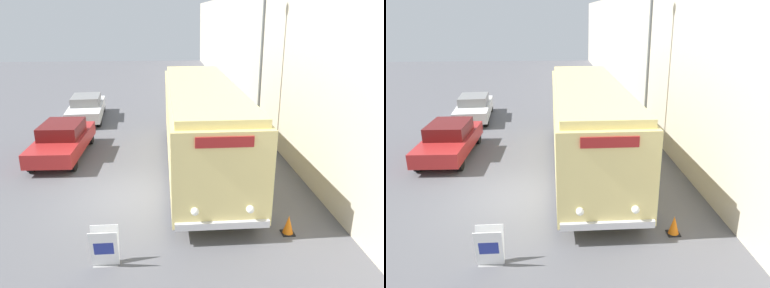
{
  "view_description": "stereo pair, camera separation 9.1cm",
  "coord_description": "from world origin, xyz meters",
  "views": [
    {
      "loc": [
        1.36,
        -11.65,
        5.95
      ],
      "look_at": [
        2.26,
        -0.28,
        1.98
      ],
      "focal_mm": 35.0,
      "sensor_mm": 36.0,
      "label": 1
    },
    {
      "loc": [
        1.45,
        -11.66,
        5.95
      ],
      "look_at": [
        2.26,
        -0.28,
        1.98
      ],
      "focal_mm": 35.0,
      "sensor_mm": 36.0,
      "label": 2
    }
  ],
  "objects": [
    {
      "name": "ground_plane",
      "position": [
        0.0,
        0.0,
        0.0
      ],
      "size": [
        80.0,
        80.0,
        0.0
      ],
      "primitive_type": "plane",
      "color": "#56565B"
    },
    {
      "name": "building_wall_right",
      "position": [
        6.72,
        10.0,
        3.63
      ],
      "size": [
        0.3,
        60.0,
        7.26
      ],
      "color": "beige",
      "rests_on": "ground_plane"
    },
    {
      "name": "vintage_bus",
      "position": [
        2.86,
        2.39,
        1.93
      ],
      "size": [
        2.69,
        10.86,
        3.44
      ],
      "color": "black",
      "rests_on": "ground_plane"
    },
    {
      "name": "sign_board",
      "position": [
        -0.17,
        -3.64,
        0.5
      ],
      "size": [
        0.69,
        0.39,
        1.03
      ],
      "color": "gray",
      "rests_on": "ground_plane"
    },
    {
      "name": "streetlamp",
      "position": [
        5.6,
        4.32,
        4.65
      ],
      "size": [
        0.36,
        0.36,
        7.3
      ],
      "color": "#595E60",
      "rests_on": "ground_plane"
    },
    {
      "name": "parked_car_near",
      "position": [
        -3.05,
        4.23,
        0.77
      ],
      "size": [
        2.06,
        4.78,
        1.5
      ],
      "rotation": [
        0.0,
        0.0,
        -0.03
      ],
      "color": "black",
      "rests_on": "ground_plane"
    },
    {
      "name": "parked_car_mid",
      "position": [
        -3.16,
        10.45,
        0.72
      ],
      "size": [
        2.21,
        4.9,
        1.4
      ],
      "rotation": [
        0.0,
        0.0,
        0.07
      ],
      "color": "black",
      "rests_on": "ground_plane"
    },
    {
      "name": "traffic_cone",
      "position": [
        4.83,
        -2.62,
        0.28
      ],
      "size": [
        0.36,
        0.36,
        0.57
      ],
      "color": "black",
      "rests_on": "ground_plane"
    }
  ]
}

